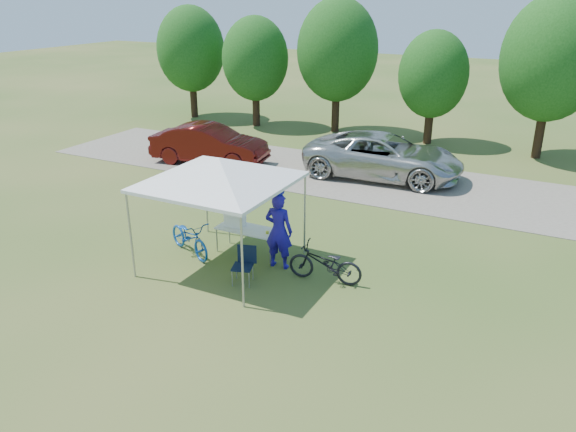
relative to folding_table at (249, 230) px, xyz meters
name	(u,v)px	position (x,y,z in m)	size (l,w,h in m)	color
ground	(224,264)	(-0.24, -0.84, -0.64)	(100.00, 100.00, 0.00)	#2D5119
gravel_strip	(344,176)	(-0.24, 7.16, -0.63)	(24.00, 5.00, 0.02)	gray
canopy	(219,161)	(-0.24, -0.84, 2.01)	(4.53, 4.53, 3.00)	#A5A5AA
treeline	(393,59)	(-0.54, 13.21, 2.89)	(24.89, 4.28, 6.30)	#382314
folding_table	(249,230)	(0.00, 0.00, 0.00)	(1.66, 0.69, 0.68)	white
folding_chair	(245,261)	(0.69, -1.34, -0.13)	(0.56, 0.58, 0.87)	black
cooler	(235,219)	(-0.40, 0.00, 0.23)	(0.50, 0.34, 0.36)	white
ice_cream_cup	(267,232)	(0.57, -0.05, 0.07)	(0.08, 0.08, 0.06)	yellow
cyclist	(279,231)	(1.04, -0.32, 0.31)	(0.69, 0.46, 1.90)	#1C1292
bike_blue	(189,237)	(-1.33, -0.72, -0.18)	(0.61, 1.76, 0.93)	#124AA4
bike_dark	(325,264)	(2.34, -0.50, -0.18)	(0.61, 1.74, 0.91)	black
minivan	(383,156)	(1.04, 7.63, 0.16)	(2.59, 5.62, 1.56)	#BABAB5
sedan	(209,144)	(-5.52, 6.30, 0.12)	(1.57, 4.51, 1.49)	#4A0F0C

